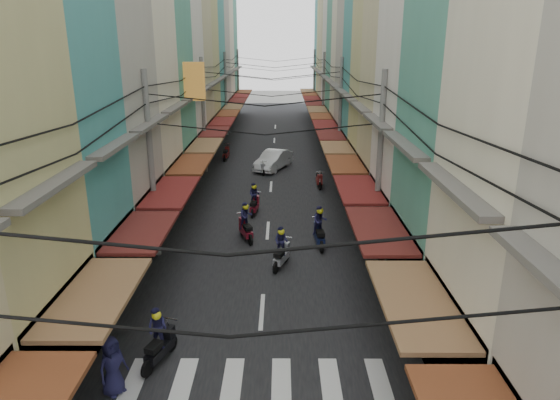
{
  "coord_description": "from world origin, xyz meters",
  "views": [
    {
      "loc": [
        0.7,
        -17.81,
        9.31
      ],
      "look_at": [
        0.63,
        4.09,
        2.27
      ],
      "focal_mm": 32.0,
      "sensor_mm": 36.0,
      "label": 1
    }
  ],
  "objects_px": {
    "market_umbrella": "(533,355)",
    "bicycle": "(481,327)",
    "traffic_sign": "(431,288)",
    "white_car": "(273,169)"
  },
  "relations": [
    {
      "from": "market_umbrella",
      "to": "bicycle",
      "type": "bearing_deg",
      "value": 79.77
    },
    {
      "from": "bicycle",
      "to": "traffic_sign",
      "type": "bearing_deg",
      "value": 111.88
    },
    {
      "from": "white_car",
      "to": "bicycle",
      "type": "bearing_deg",
      "value": -48.4
    },
    {
      "from": "white_car",
      "to": "traffic_sign",
      "type": "height_order",
      "value": "traffic_sign"
    },
    {
      "from": "bicycle",
      "to": "market_umbrella",
      "type": "xyz_separation_m",
      "value": [
        -0.86,
        -4.75,
        2.23
      ]
    },
    {
      "from": "white_car",
      "to": "market_umbrella",
      "type": "xyz_separation_m",
      "value": [
        6.56,
        -26.51,
        2.23
      ]
    },
    {
      "from": "white_car",
      "to": "traffic_sign",
      "type": "relative_size",
      "value": 1.74
    },
    {
      "from": "white_car",
      "to": "bicycle",
      "type": "height_order",
      "value": "white_car"
    },
    {
      "from": "bicycle",
      "to": "traffic_sign",
      "type": "distance_m",
      "value": 3.24
    },
    {
      "from": "white_car",
      "to": "market_umbrella",
      "type": "bearing_deg",
      "value": -53.32
    }
  ]
}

